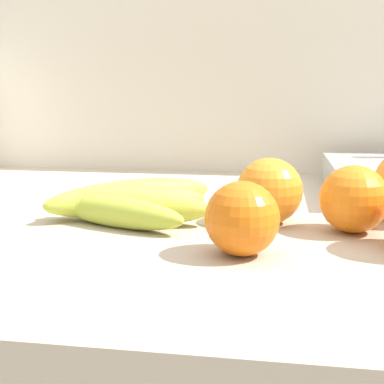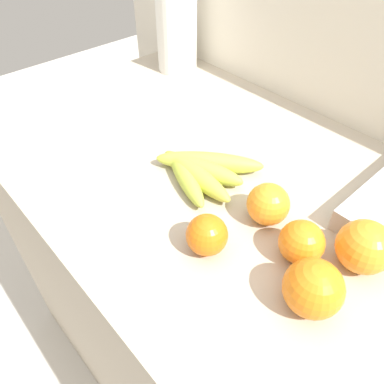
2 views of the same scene
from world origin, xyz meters
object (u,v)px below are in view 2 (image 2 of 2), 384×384
at_px(orange_back_right, 268,204).
at_px(orange_front, 207,235).
at_px(orange_center, 313,288).
at_px(banana_bunch, 200,170).
at_px(paper_towel_roll, 177,26).
at_px(orange_back_left, 301,242).
at_px(orange_right, 363,248).

relative_size(orange_back_right, orange_front, 1.09).
distance_m(orange_center, orange_back_right, 0.17).
distance_m(banana_bunch, paper_towel_roll, 0.51).
distance_m(orange_back_left, orange_front, 0.14).
distance_m(orange_back_right, orange_front, 0.12).
distance_m(banana_bunch, orange_front, 0.18).
distance_m(orange_back_right, orange_right, 0.16).
distance_m(orange_back_right, paper_towel_roll, 0.63).
height_order(banana_bunch, paper_towel_roll, paper_towel_roll).
xyz_separation_m(orange_back_left, orange_right, (0.07, 0.05, 0.01)).
relative_size(orange_front, orange_right, 0.80).
distance_m(orange_center, orange_right, 0.11).
height_order(orange_center, paper_towel_roll, paper_towel_roll).
height_order(orange_center, orange_right, same).
distance_m(orange_front, orange_right, 0.23).
relative_size(orange_center, paper_towel_roll, 0.30).
xyz_separation_m(orange_back_right, paper_towel_roll, (-0.56, 0.28, 0.09)).
height_order(orange_back_left, paper_towel_roll, paper_towel_roll).
relative_size(orange_back_left, orange_front, 1.05).
relative_size(orange_center, orange_back_left, 1.18).
xyz_separation_m(orange_front, orange_right, (0.18, 0.15, 0.01)).
xyz_separation_m(banana_bunch, orange_center, (0.30, -0.08, 0.02)).
height_order(orange_front, orange_right, orange_right).
xyz_separation_m(orange_front, paper_towel_roll, (-0.54, 0.40, 0.09)).
relative_size(orange_right, paper_towel_roll, 0.31).
bearing_deg(orange_back_right, paper_towel_roll, 153.74).
height_order(orange_front, paper_towel_roll, paper_towel_roll).
height_order(orange_center, orange_back_right, orange_center).
relative_size(orange_back_right, orange_right, 0.87).
bearing_deg(orange_right, orange_back_right, -169.83).
bearing_deg(orange_front, paper_towel_roll, 143.57).
height_order(banana_bunch, orange_center, orange_center).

